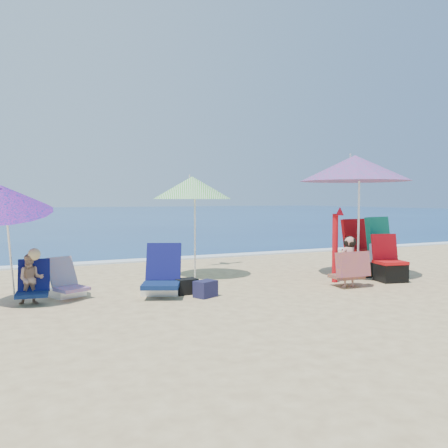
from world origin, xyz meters
name	(u,v)px	position (x,y,z in m)	size (l,w,h in m)	color
ground	(269,298)	(0.00, 0.00, 0.00)	(120.00, 120.00, 0.00)	#D8BC84
sea	(37,215)	(0.00, 45.00, -0.05)	(120.00, 80.00, 0.12)	navy
foam	(164,259)	(0.00, 5.10, 0.02)	(120.00, 0.50, 0.04)	white
umbrella_turquoise	(355,168)	(2.41, 0.88, 2.11)	(2.56, 2.56, 2.40)	white
umbrella_striped	(192,188)	(-0.40, 2.20, 1.74)	(1.94, 1.94, 1.99)	white
umbrella_blue	(2,199)	(-3.71, 1.12, 1.53)	(1.72, 1.75, 1.86)	white
furled_umbrella	(336,241)	(1.80, 0.65, 0.76)	(0.19, 0.25, 1.39)	#AD0C12
chair_navy	(162,281)	(-1.42, 0.98, 0.21)	(0.87, 1.06, 0.80)	#0C1C45
chair_rainbow	(67,286)	(-2.82, 1.42, 0.16)	(0.62, 0.77, 0.61)	#D94C4C
camp_chair_left	(390,267)	(2.75, 0.29, 0.26)	(0.66, 0.63, 0.87)	#B80D0E
camp_chair_right	(367,254)	(2.88, 1.04, 0.43)	(0.72, 1.00, 1.18)	#B8110D
person_center	(350,263)	(1.69, 0.14, 0.43)	(0.61, 0.51, 0.89)	tan
person_left	(32,279)	(-3.34, 1.11, 0.37)	(0.53, 0.60, 0.81)	tan
bag_navy_a	(205,289)	(-0.88, 0.46, 0.13)	(0.40, 0.35, 0.26)	#1B1A3A
bag_black_a	(186,286)	(-1.06, 0.83, 0.12)	(0.35, 0.26, 0.25)	black
bag_navy_b	(346,264)	(2.85, 1.63, 0.16)	(0.52, 0.49, 0.31)	#181733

